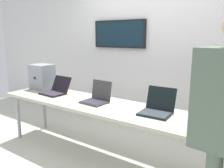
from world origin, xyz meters
TOP-DOWN VIEW (x-y plane):
  - ground at (0.00, 0.00)m, footprint 8.00×8.00m
  - back_wall at (-0.01, 1.13)m, footprint 8.00×0.11m
  - workbench at (0.00, 0.00)m, footprint 3.29×0.70m
  - equipment_box at (-1.43, 0.15)m, footprint 0.34×0.29m
  - laptop_station_0 at (-1.00, 0.05)m, footprint 0.38×0.38m
  - laptop_station_1 at (-0.22, 0.04)m, footprint 0.33×0.32m
  - laptop_station_2 at (0.60, 0.08)m, footprint 0.35×0.37m

SIDE VIEW (x-z plane):
  - ground at x=0.00m, z-range -0.04..0.00m
  - workbench at x=0.00m, z-range 0.32..1.06m
  - laptop_station_0 at x=-1.00m, z-range 0.67..0.91m
  - laptop_station_1 at x=-0.22m, z-range 0.66..0.93m
  - laptop_station_2 at x=0.60m, z-range 0.66..0.93m
  - equipment_box at x=-1.43m, z-range 0.74..1.13m
  - back_wall at x=-0.01m, z-range 0.01..2.67m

